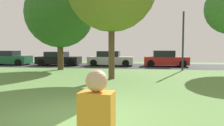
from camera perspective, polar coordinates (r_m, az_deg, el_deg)
name	(u,v)px	position (r m, az deg, el deg)	size (l,w,h in m)	color
ground_plane	(83,116)	(5.92, -7.35, -13.38)	(44.00, 44.00, 0.00)	#5B8442
road_strip	(128,66)	(21.57, 4.01, -0.72)	(44.00, 6.40, 0.01)	#28282B
oak_tree_center	(60,14)	(18.44, -13.22, 12.22)	(5.38, 5.38, 7.15)	brown
parked_car_green	(9,58)	(25.20, -24.83, 1.10)	(4.20, 2.03, 1.45)	#195633
parked_car_black	(58,59)	(22.90, -13.57, 1.01)	(4.26, 2.04, 1.35)	black
parked_car_silver	(110,59)	(21.73, -0.41, 1.04)	(4.35, 2.09, 1.42)	#B7B7BC
parked_car_red	(165,59)	(21.61, 13.48, 0.97)	(4.06, 2.07, 1.49)	#B21E1E
street_lamp_post	(183,41)	(17.90, 17.71, 5.34)	(0.14, 0.14, 4.50)	#2D2D33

